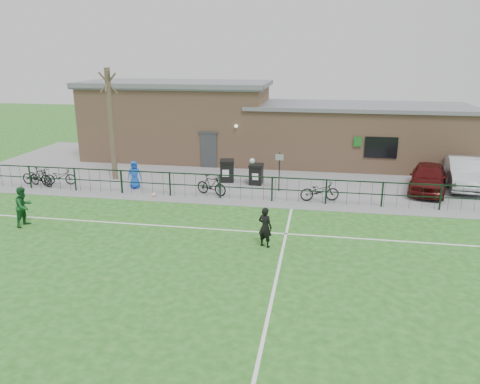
% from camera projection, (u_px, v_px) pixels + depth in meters
% --- Properties ---
extents(ground, '(90.00, 90.00, 0.00)m').
position_uv_depth(ground, '(212.00, 277.00, 14.73)').
color(ground, '#215E1B').
rests_on(ground, ground).
extents(paving_strip, '(34.00, 13.00, 0.02)m').
position_uv_depth(paving_strip, '(265.00, 172.00, 27.46)').
color(paving_strip, slate).
rests_on(paving_strip, ground).
extents(pitch_line_touch, '(28.00, 0.10, 0.01)m').
position_uv_depth(pitch_line_touch, '(250.00, 201.00, 22.09)').
color(pitch_line_touch, white).
rests_on(pitch_line_touch, ground).
extents(pitch_line_mid, '(28.00, 0.10, 0.01)m').
position_uv_depth(pitch_line_mid, '(236.00, 230.00, 18.50)').
color(pitch_line_mid, white).
rests_on(pitch_line_mid, ground).
extents(pitch_line_perp, '(0.10, 16.00, 0.01)m').
position_uv_depth(pitch_line_perp, '(276.00, 282.00, 14.40)').
color(pitch_line_perp, white).
rests_on(pitch_line_perp, ground).
extents(perimeter_fence, '(28.00, 0.10, 1.20)m').
position_uv_depth(perimeter_fence, '(251.00, 188.00, 22.10)').
color(perimeter_fence, black).
rests_on(perimeter_fence, ground).
extents(bare_tree, '(0.30, 0.30, 6.00)m').
position_uv_depth(bare_tree, '(111.00, 125.00, 25.10)').
color(bare_tree, '#4D3E2F').
rests_on(bare_tree, ground).
extents(wheelie_bin_left, '(0.84, 0.92, 1.09)m').
position_uv_depth(wheelie_bin_left, '(227.00, 171.00, 25.32)').
color(wheelie_bin_left, black).
rests_on(wheelie_bin_left, paving_strip).
extents(wheelie_bin_right, '(0.68, 0.77, 1.00)m').
position_uv_depth(wheelie_bin_right, '(256.00, 175.00, 24.77)').
color(wheelie_bin_right, black).
rests_on(wheelie_bin_right, paving_strip).
extents(sign_post, '(0.08, 0.08, 2.00)m').
position_uv_depth(sign_post, '(279.00, 172.00, 23.36)').
color(sign_post, black).
rests_on(sign_post, paving_strip).
extents(car_maroon, '(2.62, 4.47, 1.43)m').
position_uv_depth(car_maroon, '(428.00, 178.00, 23.42)').
color(car_maroon, '#430C0B').
rests_on(car_maroon, paving_strip).
extents(car_silver, '(2.16, 4.78, 1.52)m').
position_uv_depth(car_silver, '(464.00, 172.00, 24.22)').
color(car_silver, '#A2A5AA').
rests_on(car_silver, paving_strip).
extents(bicycle_a, '(1.80, 0.79, 0.92)m').
position_uv_depth(bicycle_a, '(37.00, 176.00, 24.65)').
color(bicycle_a, black).
rests_on(bicycle_a, paving_strip).
extents(bicycle_b, '(1.69, 0.92, 0.98)m').
position_uv_depth(bicycle_b, '(41.00, 177.00, 24.39)').
color(bicycle_b, black).
rests_on(bicycle_b, paving_strip).
extents(bicycle_c, '(1.75, 0.96, 0.87)m').
position_uv_depth(bicycle_c, '(60.00, 177.00, 24.69)').
color(bicycle_c, black).
rests_on(bicycle_c, paving_strip).
extents(bicycle_d, '(1.71, 0.98, 0.99)m').
position_uv_depth(bicycle_d, '(211.00, 185.00, 22.90)').
color(bicycle_d, black).
rests_on(bicycle_d, paving_strip).
extents(bicycle_e, '(1.94, 1.04, 0.97)m').
position_uv_depth(bicycle_e, '(320.00, 191.00, 22.00)').
color(bicycle_e, black).
rests_on(bicycle_e, paving_strip).
extents(spectator_child, '(0.80, 0.65, 1.43)m').
position_uv_depth(spectator_child, '(134.00, 175.00, 23.96)').
color(spectator_child, blue).
rests_on(spectator_child, paving_strip).
extents(goalkeeper_kick, '(1.41, 3.70, 2.51)m').
position_uv_depth(goalkeeper_kick, '(265.00, 224.00, 16.89)').
color(goalkeeper_kick, black).
rests_on(goalkeeper_kick, ground).
extents(outfield_player, '(0.74, 0.89, 1.63)m').
position_uv_depth(outfield_player, '(24.00, 206.00, 18.82)').
color(outfield_player, '#164F23').
rests_on(outfield_player, ground).
extents(ball_ground, '(0.20, 0.20, 0.20)m').
position_uv_depth(ball_ground, '(154.00, 195.00, 22.78)').
color(ball_ground, white).
rests_on(ball_ground, ground).
extents(clubhouse, '(24.25, 5.40, 4.96)m').
position_uv_depth(clubhouse, '(258.00, 126.00, 29.79)').
color(clubhouse, tan).
rests_on(clubhouse, ground).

